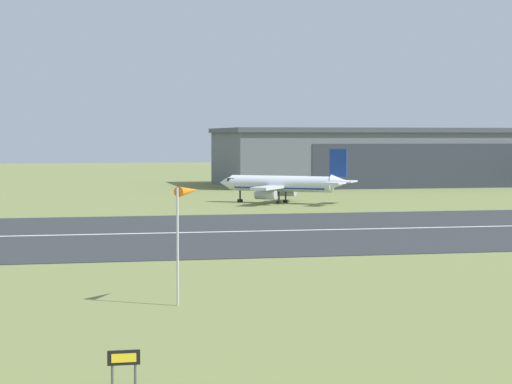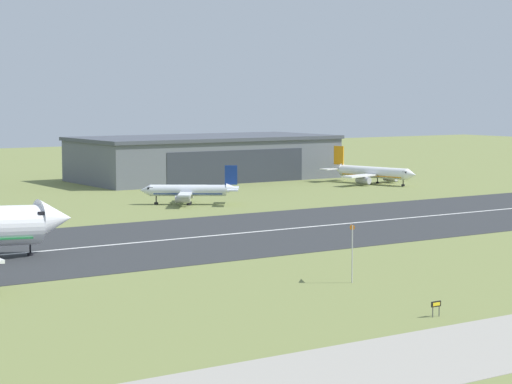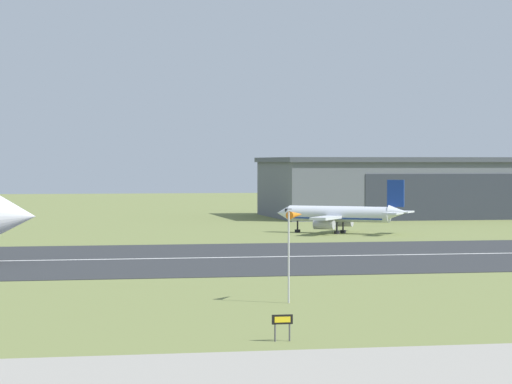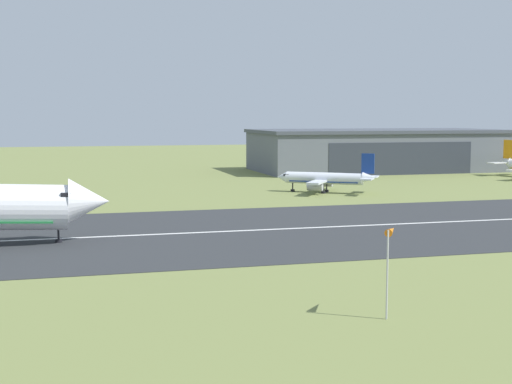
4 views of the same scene
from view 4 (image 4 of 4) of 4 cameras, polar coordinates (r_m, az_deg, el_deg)
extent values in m
cube|color=#2B2D30|center=(99.14, 8.00, -2.71)|extent=(406.29, 43.71, 0.06)
cube|color=silver|center=(99.13, 8.00, -2.69)|extent=(365.66, 0.70, 0.01)
cube|color=slate|center=(200.32, 9.57, 3.21)|extent=(66.23, 31.42, 10.42)
cube|color=#424751|center=(200.11, 9.60, 4.82)|extent=(67.23, 32.42, 0.90)
cube|color=#2D333D|center=(186.17, 11.57, 2.63)|extent=(39.74, 0.12, 8.34)
cone|color=white|center=(88.07, -13.23, -0.71)|extent=(5.10, 5.43, 5.59)
cube|color=black|center=(87.90, -14.99, -0.06)|extent=(1.14, 4.60, 0.48)
cylinder|color=black|center=(88.55, -15.53, -3.23)|extent=(0.24, 0.24, 2.22)
cylinder|color=black|center=(88.69, -15.51, -3.80)|extent=(0.84, 0.84, 0.44)
cone|color=white|center=(192.04, 19.40, 2.28)|extent=(3.19, 3.82, 2.51)
cube|color=orange|center=(191.53, 19.54, 3.24)|extent=(0.95, 3.02, 4.74)
cube|color=white|center=(189.41, 18.69, 2.23)|extent=(4.75, 3.53, 0.24)
cylinder|color=silver|center=(141.00, 5.48, 1.10)|extent=(13.96, 10.48, 2.29)
cone|color=silver|center=(143.29, 2.10, 1.21)|extent=(2.99, 3.05, 2.29)
cone|color=silver|center=(139.12, 9.09, 1.16)|extent=(3.43, 3.25, 2.06)
cube|color=black|center=(142.93, 2.53, 1.38)|extent=(2.00, 2.23, 0.44)
cube|color=navy|center=(141.06, 5.47, 0.85)|extent=(12.63, 9.53, 0.20)
cube|color=silver|center=(145.64, 5.79, 1.10)|extent=(5.96, 7.20, 0.40)
cylinder|color=#A8A8B2|center=(145.29, 5.55, 0.71)|extent=(3.26, 2.85, 1.42)
cube|color=silver|center=(136.60, 4.89, 0.78)|extent=(5.96, 7.20, 0.40)
cylinder|color=#A8A8B2|center=(137.35, 4.74, 0.41)|extent=(3.26, 2.85, 1.42)
cube|color=navy|center=(138.99, 8.95, 2.26)|extent=(2.22, 1.63, 3.90)
cube|color=silver|center=(141.98, 9.29, 1.22)|extent=(3.77, 4.13, 0.24)
cube|color=silver|center=(136.29, 8.87, 1.03)|extent=(3.77, 4.13, 0.24)
cylinder|color=black|center=(142.85, 2.95, 0.38)|extent=(0.24, 0.24, 1.72)
cylinder|color=black|center=(142.91, 2.95, 0.13)|extent=(0.84, 0.84, 0.44)
cylinder|color=black|center=(142.48, 5.67, 0.34)|extent=(0.24, 0.24, 1.72)
cylinder|color=black|center=(142.54, 5.67, 0.09)|extent=(0.84, 0.84, 0.44)
cylinder|color=black|center=(139.82, 5.41, 0.24)|extent=(0.24, 0.24, 1.72)
cylinder|color=black|center=(139.89, 5.41, -0.02)|extent=(0.84, 0.84, 0.44)
cylinder|color=#B7B7BC|center=(54.23, 10.46, -6.54)|extent=(0.14, 0.14, 6.75)
cone|color=orange|center=(55.04, 10.76, -3.05)|extent=(1.95, 2.45, 0.60)
camera|label=1|loc=(18.44, 101.60, -18.89)|focal=70.00mm
camera|label=2|loc=(65.55, -144.69, 0.73)|focal=70.00mm
camera|label=3|loc=(40.00, 159.79, -12.57)|focal=85.00mm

